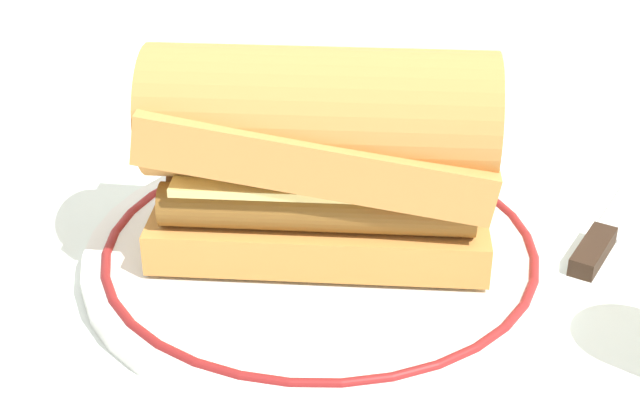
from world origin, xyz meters
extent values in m
plane|color=white|center=(0.00, 0.00, 0.00)|extent=(1.50, 1.50, 0.00)
cylinder|color=white|center=(-0.02, -0.02, 0.01)|extent=(0.30, 0.30, 0.01)
torus|color=maroon|center=(-0.02, -0.02, 0.01)|extent=(0.27, 0.27, 0.01)
cube|color=#CF8D42|center=(-0.02, -0.02, 0.03)|extent=(0.22, 0.14, 0.03)
cylinder|color=brown|center=(-0.01, -0.04, 0.05)|extent=(0.19, 0.07, 0.03)
cylinder|color=brown|center=(-0.02, -0.02, 0.05)|extent=(0.19, 0.07, 0.03)
cylinder|color=brown|center=(-0.03, 0.01, 0.05)|extent=(0.19, 0.07, 0.03)
cube|color=#EAD67A|center=(-0.02, -0.02, 0.07)|extent=(0.18, 0.13, 0.01)
cube|color=#D28B44|center=(-0.02, -0.02, 0.09)|extent=(0.22, 0.14, 0.06)
cylinder|color=#CB8945|center=(-0.02, -0.02, 0.10)|extent=(0.22, 0.13, 0.08)
cube|color=silver|center=(0.16, 0.11, 0.00)|extent=(0.04, 0.08, 0.01)
cube|color=black|center=(0.15, 0.04, 0.01)|extent=(0.03, 0.06, 0.01)
camera|label=1|loc=(0.13, -0.49, 0.32)|focal=52.02mm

